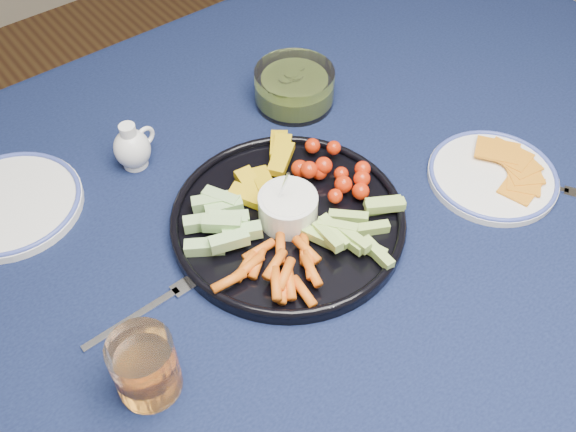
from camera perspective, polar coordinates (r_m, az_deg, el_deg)
dining_table at (r=1.02m, az=-0.50°, el=-2.67°), size 1.67×1.07×0.75m
crudite_platter at (r=0.92m, az=-0.14°, el=-0.09°), size 0.34×0.34×0.11m
creamer_pitcher at (r=1.03m, az=-13.65°, el=5.92°), size 0.07×0.06×0.08m
pickle_bowl at (r=1.12m, az=0.57°, el=11.29°), size 0.14×0.14×0.06m
cheese_plate at (r=1.04m, az=17.78°, el=3.55°), size 0.20×0.20×0.02m
juice_tumbler at (r=0.78m, az=-12.52°, el=-13.12°), size 0.08×0.08×0.09m
fork_left at (r=0.87m, az=-12.06°, el=-7.92°), size 0.17×0.02×0.00m
fork_right at (r=1.06m, az=21.78°, el=2.53°), size 0.09×0.13×0.00m
side_plate_extra at (r=1.04m, az=-23.51°, el=1.01°), size 0.21×0.21×0.02m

